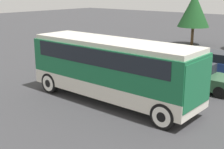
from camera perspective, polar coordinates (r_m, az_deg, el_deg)
The scene contains 5 objects.
ground_plane at distance 15.96m, azimuth -0.00°, elevation -4.90°, with size 120.00×120.00×0.00m, color #38383A.
tour_bus at distance 15.35m, azimuth 0.27°, elevation 1.66°, with size 9.14×2.60×3.14m.
parked_car_near at distance 22.04m, azimuth 18.26°, elevation 2.04°, with size 4.30×1.89×1.49m.
parked_car_mid at distance 18.60m, azimuth 14.44°, elevation -0.12°, with size 4.80×1.95×1.44m.
tree_left at distance 32.89m, azimuth 14.77°, elevation 11.32°, with size 3.18×3.18×5.19m.
Camera 1 is at (9.68, -11.43, 5.50)m, focal length 50.00 mm.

